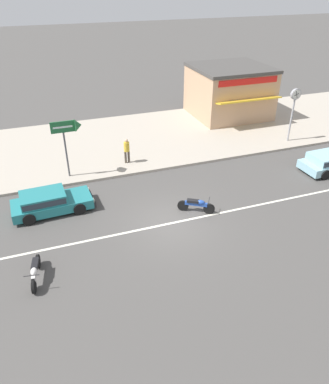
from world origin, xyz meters
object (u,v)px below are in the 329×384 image
hatchback_teal_1 (49,201)px  motorcycle_2 (35,271)px  street_clock (294,102)px  motorcycle_1 (196,205)px  pedestrian_mid_kerb (127,149)px  arrow_signboard (74,129)px  shopfront_corner_warung (229,91)px

hatchback_teal_1 → motorcycle_2: (-0.93, -4.70, -0.16)m
street_clock → motorcycle_1: bearing=-148.4°
pedestrian_mid_kerb → motorcycle_1: bearing=-73.5°
motorcycle_1 → arrow_signboard: size_ratio=0.49×
motorcycle_1 → shopfront_corner_warung: size_ratio=0.26×
hatchback_teal_1 → shopfront_corner_warung: shopfront_corner_warung is taller
street_clock → arrow_signboard: bearing=-179.2°
hatchback_teal_1 → shopfront_corner_warung: bearing=32.8°
street_clock → hatchback_teal_1: bearing=-168.3°
pedestrian_mid_kerb → shopfront_corner_warung: shopfront_corner_warung is taller
street_clock → pedestrian_mid_kerb: 11.56m
motorcycle_1 → motorcycle_2: (-7.74, -2.22, 0.00)m
motorcycle_1 → pedestrian_mid_kerb: 6.57m
motorcycle_2 → pedestrian_mid_kerb: 10.35m
motorcycle_1 → street_clock: 11.49m
motorcycle_1 → street_clock: size_ratio=0.45×
pedestrian_mid_kerb → arrow_signboard: bearing=-168.9°
motorcycle_1 → shopfront_corner_warung: 14.72m
shopfront_corner_warung → street_clock: bearing=-77.4°
street_clock → motorcycle_2: bearing=-154.9°
motorcycle_1 → shopfront_corner_warung: shopfront_corner_warung is taller
motorcycle_2 → pedestrian_mid_kerb: pedestrian_mid_kerb is taller
hatchback_teal_1 → motorcycle_2: hatchback_teal_1 is taller
motorcycle_1 → hatchback_teal_1: bearing=160.0°
arrow_signboard → shopfront_corner_warung: (13.03, 6.46, -0.86)m
hatchback_teal_1 → arrow_signboard: size_ratio=1.20×
hatchback_teal_1 → shopfront_corner_warung: size_ratio=0.65×
motorcycle_2 → arrow_signboard: bearing=70.0°
motorcycle_2 → pedestrian_mid_kerb: (5.89, 8.49, 0.62)m
motorcycle_1 → pedestrian_mid_kerb: (-1.86, 6.27, 0.63)m
motorcycle_2 → arrow_signboard: (2.87, 7.90, 2.53)m
arrow_signboard → pedestrian_mid_kerb: 3.62m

